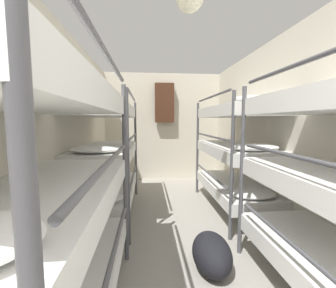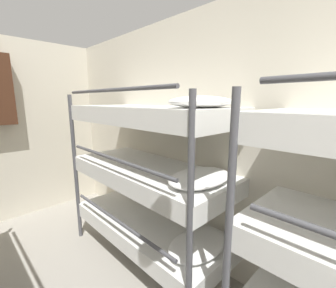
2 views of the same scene
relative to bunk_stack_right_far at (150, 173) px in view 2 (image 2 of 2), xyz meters
The scene contains 2 objects.
wall_right 0.87m from the bunk_stack_right_far, 59.55° to the right, with size 0.06×5.64×2.52m.
bunk_stack_right_far is the anchor object (origin of this frame).
Camera 2 is at (-0.41, 1.80, 1.68)m, focal length 24.00 mm.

